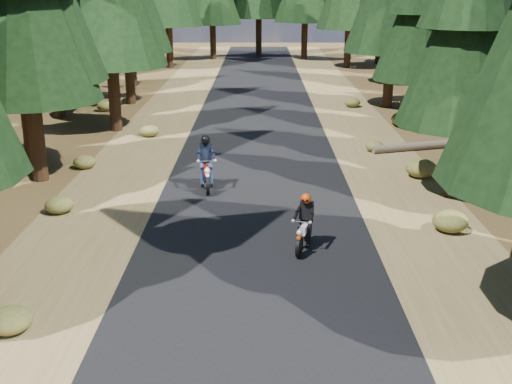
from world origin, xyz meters
TOP-DOWN VIEW (x-y plane):
  - ground at (0.00, 0.00)m, footprint 120.00×120.00m
  - road at (0.00, 5.00)m, footprint 6.00×100.00m
  - shoulder_l at (-4.60, 5.00)m, footprint 3.20×100.00m
  - shoulder_r at (4.60, 5.00)m, footprint 3.20×100.00m
  - log_near at (7.45, 10.70)m, footprint 6.02×2.22m
  - understory_shrubs at (1.86, 6.79)m, footprint 15.83×29.39m
  - rider_lead at (1.19, 0.28)m, footprint 0.89×1.64m
  - rider_follow at (-1.60, 5.20)m, footprint 0.82×1.99m

SIDE VIEW (x-z plane):
  - ground at x=0.00m, z-range 0.00..0.00m
  - shoulder_l at x=-4.60m, z-range 0.00..0.01m
  - shoulder_r at x=4.60m, z-range 0.00..0.01m
  - road at x=0.00m, z-range 0.00..0.01m
  - log_near at x=7.45m, z-range 0.00..0.32m
  - understory_shrubs at x=1.86m, z-range -0.05..0.61m
  - rider_lead at x=1.19m, z-range -0.23..1.18m
  - rider_follow at x=-1.60m, z-range -0.28..1.44m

